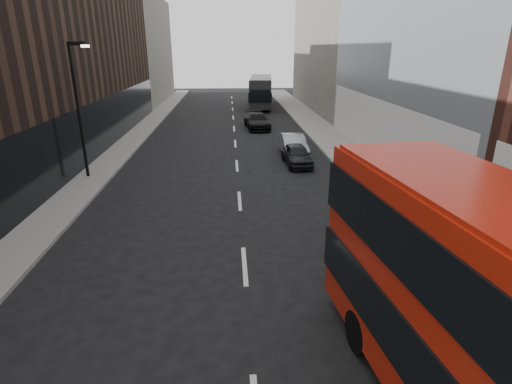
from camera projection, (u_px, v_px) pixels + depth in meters
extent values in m
cube|color=slate|center=(336.00, 144.00, 29.72)|extent=(3.00, 80.00, 0.15)
cube|color=slate|center=(125.00, 148.00, 28.75)|extent=(2.00, 80.00, 0.15)
cube|color=silver|center=(379.00, 130.00, 25.44)|extent=(0.35, 21.00, 3.80)
cube|color=#625D56|center=(334.00, 27.00, 44.74)|extent=(5.00, 24.00, 18.00)
cube|color=black|center=(84.00, 46.00, 30.86)|extent=(5.00, 24.00, 14.00)
cube|color=#625D56|center=(142.00, 50.00, 51.66)|extent=(5.00, 20.00, 13.00)
cylinder|color=black|center=(79.00, 112.00, 20.95)|extent=(0.16, 0.16, 7.00)
cube|color=black|center=(77.00, 44.00, 19.81)|extent=(0.90, 0.15, 0.18)
cube|color=#FFF2CC|center=(85.00, 46.00, 19.88)|extent=(0.35, 0.22, 0.12)
cube|color=black|center=(372.00, 235.00, 11.08)|extent=(2.20, 0.31, 1.45)
cylinder|color=black|center=(359.00, 332.00, 9.46)|extent=(0.42, 1.06, 1.03)
cylinder|color=black|center=(447.00, 321.00, 9.83)|extent=(0.42, 1.06, 1.03)
cube|color=black|center=(261.00, 91.00, 48.39)|extent=(3.49, 11.02, 3.05)
cube|color=black|center=(261.00, 92.00, 48.46)|extent=(3.61, 11.08, 1.08)
cube|color=black|center=(260.00, 96.00, 43.29)|extent=(2.09, 0.28, 1.38)
cube|color=black|center=(262.00, 87.00, 53.52)|extent=(2.09, 0.28, 1.38)
cube|color=black|center=(261.00, 77.00, 47.86)|extent=(3.35, 10.58, 0.12)
cylinder|color=black|center=(253.00, 99.00, 52.16)|extent=(0.39, 1.01, 0.98)
cylinder|color=black|center=(270.00, 99.00, 52.10)|extent=(0.39, 1.01, 0.98)
cylinder|color=black|center=(251.00, 107.00, 45.65)|extent=(0.39, 1.01, 0.98)
cylinder|color=black|center=(270.00, 107.00, 45.59)|extent=(0.39, 1.01, 0.98)
imported|color=black|center=(297.00, 155.00, 24.60)|extent=(1.68, 3.81, 1.28)
imported|color=gray|center=(293.00, 145.00, 26.67)|extent=(1.55, 4.29, 1.40)
imported|color=black|center=(257.00, 121.00, 35.63)|extent=(2.36, 4.90, 1.38)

